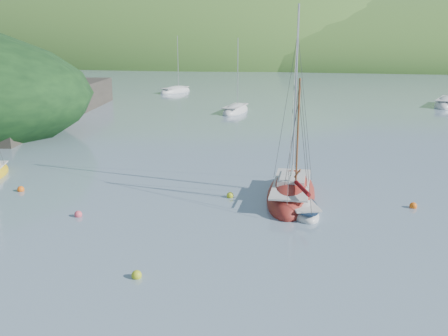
% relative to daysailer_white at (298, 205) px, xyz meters
% --- Properties ---
extents(ground, '(700.00, 700.00, 0.00)m').
position_rel_daysailer_white_xyz_m(ground, '(-5.74, -8.53, -0.20)').
color(ground, gray).
rests_on(ground, ground).
extents(shoreline_hills, '(690.00, 135.00, 56.00)m').
position_rel_daysailer_white_xyz_m(shoreline_hills, '(-15.41, 163.89, -0.20)').
color(shoreline_hills, '#2F5E24').
rests_on(shoreline_hills, ground).
extents(daysailer_white, '(3.79, 5.71, 8.24)m').
position_rel_daysailer_white_xyz_m(daysailer_white, '(0.00, 0.00, 0.00)').
color(daysailer_white, silver).
rests_on(daysailer_white, ground).
extents(sloop_red, '(3.35, 8.84, 12.91)m').
position_rel_daysailer_white_xyz_m(sloop_red, '(-0.61, 1.89, 0.04)').
color(sloop_red, maroon).
rests_on(sloop_red, ground).
extents(distant_sloop_a, '(3.35, 7.53, 10.41)m').
position_rel_daysailer_white_xyz_m(distant_sloop_a, '(-11.45, 35.90, -0.02)').
color(distant_sloop_a, silver).
rests_on(distant_sloop_a, ground).
extents(distant_sloop_b, '(6.01, 9.84, 13.24)m').
position_rel_daysailer_white_xyz_m(distant_sloop_b, '(17.11, 48.76, 0.01)').
color(distant_sloop_b, silver).
rests_on(distant_sloop_b, ground).
extents(distant_sloop_c, '(5.10, 7.80, 10.52)m').
position_rel_daysailer_white_xyz_m(distant_sloop_c, '(-26.49, 55.67, -0.02)').
color(distant_sloop_c, silver).
rests_on(distant_sloop_c, ground).
extents(mooring_buoys, '(25.48, 12.57, 0.45)m').
position_rel_daysailer_white_xyz_m(mooring_buoys, '(-6.94, -2.48, -0.08)').
color(mooring_buoys, '#B4C31D').
rests_on(mooring_buoys, ground).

